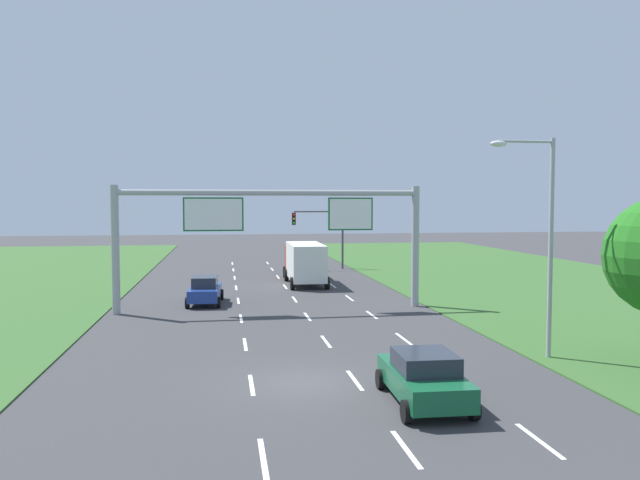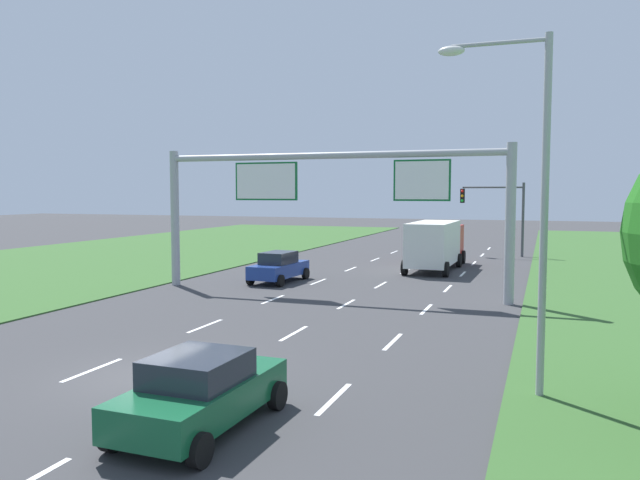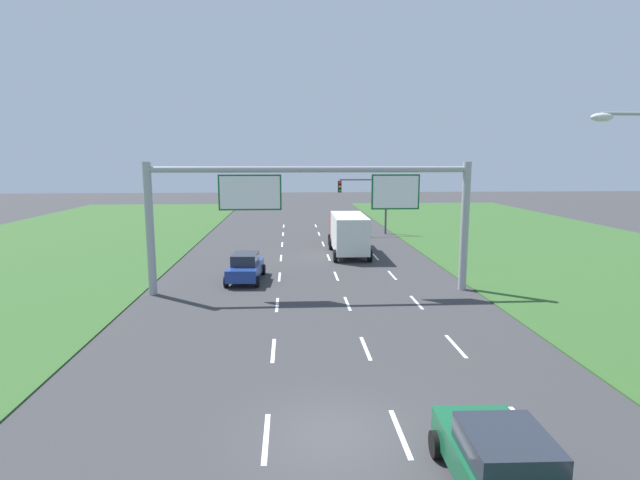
{
  "view_description": "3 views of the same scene",
  "coord_description": "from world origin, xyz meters",
  "px_view_note": "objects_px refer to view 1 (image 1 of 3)",
  "views": [
    {
      "loc": [
        -2.64,
        -20.45,
        6.03
      ],
      "look_at": [
        2.43,
        12.03,
        4.07
      ],
      "focal_mm": 35.0,
      "sensor_mm": 36.0,
      "label": 1
    },
    {
      "loc": [
        9.85,
        -13.63,
        4.86
      ],
      "look_at": [
        0.24,
        12.8,
        2.71
      ],
      "focal_mm": 35.0,
      "sensor_mm": 36.0,
      "label": 2
    },
    {
      "loc": [
        -1.09,
        -11.94,
        7.06
      ],
      "look_at": [
        0.56,
        14.96,
        2.76
      ],
      "focal_mm": 28.0,
      "sensor_mm": 36.0,
      "label": 3
    }
  ],
  "objects_px": {
    "sign_gantry": "(272,224)",
    "street_lamp": "(542,228)",
    "box_truck": "(304,261)",
    "traffic_light_mast": "(322,227)",
    "car_lead_silver": "(424,377)",
    "car_near_red": "(205,290)"
  },
  "relations": [
    {
      "from": "car_lead_silver",
      "to": "box_truck",
      "type": "height_order",
      "value": "box_truck"
    },
    {
      "from": "car_near_red",
      "to": "car_lead_silver",
      "type": "distance_m",
      "value": 21.11
    },
    {
      "from": "car_near_red",
      "to": "traffic_light_mast",
      "type": "relative_size",
      "value": 0.77
    },
    {
      "from": "box_truck",
      "to": "traffic_light_mast",
      "type": "relative_size",
      "value": 1.52
    },
    {
      "from": "car_lead_silver",
      "to": "street_lamp",
      "type": "distance_m",
      "value": 8.73
    },
    {
      "from": "box_truck",
      "to": "traffic_light_mast",
      "type": "xyz_separation_m",
      "value": [
        2.91,
        9.91,
        2.2
      ]
    },
    {
      "from": "car_lead_silver",
      "to": "box_truck",
      "type": "distance_m",
      "value": 28.45
    },
    {
      "from": "car_near_red",
      "to": "sign_gantry",
      "type": "relative_size",
      "value": 0.25
    },
    {
      "from": "car_near_red",
      "to": "car_lead_silver",
      "type": "xyz_separation_m",
      "value": [
        7.02,
        -19.9,
        -0.02
      ]
    },
    {
      "from": "car_lead_silver",
      "to": "box_truck",
      "type": "xyz_separation_m",
      "value": [
        0.07,
        28.44,
        0.87
      ]
    },
    {
      "from": "sign_gantry",
      "to": "car_near_red",
      "type": "bearing_deg",
      "value": 143.43
    },
    {
      "from": "car_near_red",
      "to": "box_truck",
      "type": "height_order",
      "value": "box_truck"
    },
    {
      "from": "street_lamp",
      "to": "box_truck",
      "type": "bearing_deg",
      "value": 104.22
    },
    {
      "from": "car_near_red",
      "to": "street_lamp",
      "type": "distance_m",
      "value": 20.7
    },
    {
      "from": "traffic_light_mast",
      "to": "car_near_red",
      "type": "bearing_deg",
      "value": -118.47
    },
    {
      "from": "traffic_light_mast",
      "to": "street_lamp",
      "type": "distance_m",
      "value": 34.01
    },
    {
      "from": "box_truck",
      "to": "car_lead_silver",
      "type": "bearing_deg",
      "value": -89.21
    },
    {
      "from": "sign_gantry",
      "to": "street_lamp",
      "type": "relative_size",
      "value": 2.03
    },
    {
      "from": "sign_gantry",
      "to": "traffic_light_mast",
      "type": "bearing_deg",
      "value": 73.71
    },
    {
      "from": "car_lead_silver",
      "to": "traffic_light_mast",
      "type": "distance_m",
      "value": 38.58
    },
    {
      "from": "car_lead_silver",
      "to": "sign_gantry",
      "type": "distance_m",
      "value": 17.87
    },
    {
      "from": "traffic_light_mast",
      "to": "street_lamp",
      "type": "xyz_separation_m",
      "value": [
        3.16,
        -33.85,
        1.21
      ]
    }
  ]
}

